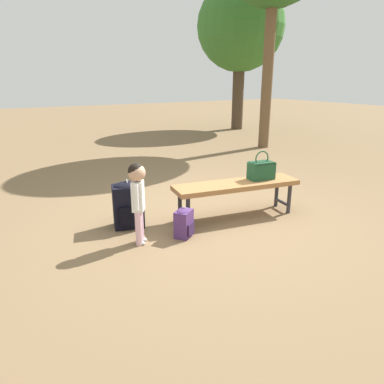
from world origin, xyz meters
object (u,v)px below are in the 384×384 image
park_bench (237,187)px  handbag (261,170)px  backpack_large (128,203)px  child_standing (138,191)px  tree_mid (241,27)px  backpack_small (184,222)px

park_bench → handbag: 0.40m
handbag → backpack_large: (1.63, -0.43, -0.29)m
child_standing → backpack_large: 0.57m
handbag → backpack_large: size_ratio=0.63×
child_standing → tree_mid: 9.56m
handbag → backpack_large: bearing=-14.8°
backpack_large → handbag: bearing=165.2°
child_standing → park_bench: bearing=-176.1°
handbag → child_standing: bearing=1.9°
backpack_large → backpack_small: (-0.42, 0.58, -0.11)m
park_bench → child_standing: bearing=3.9°
handbag → tree_mid: size_ratio=0.08×
handbag → backpack_small: handbag is taller
child_standing → backpack_large: size_ratio=1.51×
child_standing → backpack_small: (-0.48, 0.10, -0.41)m
handbag → tree_mid: tree_mid is taller
park_bench → backpack_large: bearing=-17.3°
handbag → child_standing: (1.70, 0.06, 0.00)m
tree_mid → backpack_large: bearing=44.2°
child_standing → tree_mid: tree_mid is taller
backpack_small → tree_mid: (-5.88, -6.72, 3.05)m
park_bench → child_standing: child_standing is taller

